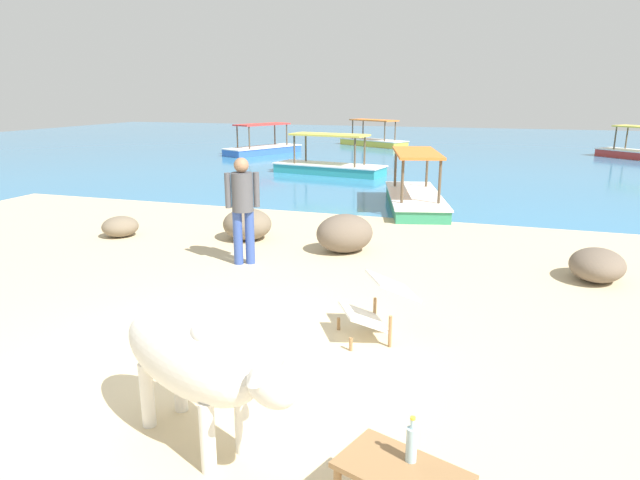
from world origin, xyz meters
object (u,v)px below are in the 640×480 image
object	(u,v)px
low_bench_table	(402,478)
boat_blue	(263,148)
boat_green	(415,196)
person_standing	(243,203)
boat_teal	(329,165)
cow	(193,358)
boat_yellow	(373,140)
deck_chair_near	(378,303)
bottle	(412,443)

from	to	relation	value
low_bench_table	boat_blue	xyz separation A→B (m)	(-9.37, 19.38, -0.08)
boat_green	person_standing	bearing A→B (deg)	146.51
boat_green	boat_teal	bearing A→B (deg)	22.51
cow	boat_blue	xyz separation A→B (m)	(-7.78, 19.01, -0.43)
boat_blue	boat_green	size ratio (longest dim) A/B	0.99
person_standing	boat_yellow	world-z (taller)	person_standing
boat_blue	boat_teal	size ratio (longest dim) A/B	1.00
person_standing	boat_blue	distance (m)	16.09
deck_chair_near	boat_teal	bearing A→B (deg)	-100.53
cow	boat_blue	bearing A→B (deg)	137.56
low_bench_table	boat_yellow	world-z (taller)	boat_yellow
deck_chair_near	boat_green	world-z (taller)	boat_green
bottle	person_standing	size ratio (longest dim) A/B	0.18
low_bench_table	bottle	distance (m)	0.21
boat_blue	boat_teal	distance (m)	6.72
cow	deck_chair_near	distance (m)	2.40
boat_teal	person_standing	bearing A→B (deg)	109.20
boat_blue	boat_teal	bearing A→B (deg)	-113.20
cow	person_standing	xyz separation A→B (m)	(-1.60, 4.17, 0.27)
person_standing	boat_blue	world-z (taller)	person_standing
boat_green	boat_yellow	world-z (taller)	same
boat_yellow	boat_blue	bearing A→B (deg)	84.13
low_bench_table	boat_teal	world-z (taller)	boat_teal
bottle	deck_chair_near	size ratio (longest dim) A/B	0.32
boat_yellow	boat_green	bearing A→B (deg)	136.00
boat_yellow	low_bench_table	bearing A→B (deg)	132.86
low_bench_table	bottle	xyz separation A→B (m)	(0.03, 0.09, 0.18)
boat_blue	boat_green	world-z (taller)	same
low_bench_table	deck_chair_near	bearing A→B (deg)	125.14
boat_blue	boat_teal	xyz separation A→B (m)	(4.52, -4.97, 0.00)
low_bench_table	boat_green	xyz separation A→B (m)	(-1.36, 9.73, -0.08)
boat_blue	boat_yellow	distance (m)	6.38
cow	boat_yellow	size ratio (longest dim) A/B	0.48
boat_blue	boat_green	xyz separation A→B (m)	(8.00, -9.65, 0.00)
boat_blue	low_bench_table	bearing A→B (deg)	-129.69
deck_chair_near	person_standing	world-z (taller)	person_standing
low_bench_table	boat_teal	distance (m)	15.20
cow	boat_green	distance (m)	9.38
deck_chair_near	boat_teal	xyz separation A→B (m)	(-4.15, 11.83, -0.13)
cow	boat_teal	size ratio (longest dim) A/B	0.47
bottle	boat_green	xyz separation A→B (m)	(-1.40, 9.64, -0.26)
person_standing	deck_chair_near	bearing A→B (deg)	23.43
deck_chair_near	person_standing	bearing A→B (deg)	-68.05
low_bench_table	deck_chair_near	distance (m)	2.67
bottle	boat_blue	size ratio (longest dim) A/B	0.08
deck_chair_near	boat_yellow	size ratio (longest dim) A/B	0.25
cow	person_standing	size ratio (longest dim) A/B	1.12
boat_teal	boat_yellow	distance (m)	10.18
low_bench_table	boat_yellow	size ratio (longest dim) A/B	0.23
bottle	boat_blue	bearing A→B (deg)	115.99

